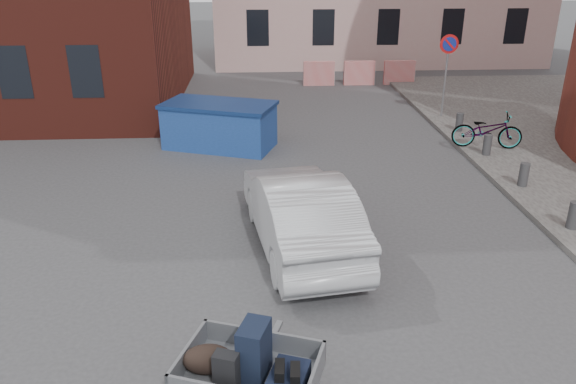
{
  "coord_description": "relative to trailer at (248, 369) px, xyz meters",
  "views": [
    {
      "loc": [
        -0.15,
        -8.36,
        5.1
      ],
      "look_at": [
        0.39,
        1.02,
        1.1
      ],
      "focal_mm": 35.0,
      "sensor_mm": 36.0,
      "label": 1
    }
  ],
  "objects": [
    {
      "name": "trailer",
      "position": [
        0.0,
        0.0,
        0.0
      ],
      "size": [
        1.87,
        1.98,
        1.2
      ],
      "rotation": [
        0.0,
        0.0,
        -0.34
      ],
      "color": "black",
      "rests_on": "ground"
    },
    {
      "name": "bicycle",
      "position": [
        6.52,
        9.3,
        0.01
      ],
      "size": [
        1.98,
        1.03,
        0.99
      ],
      "primitive_type": "imported",
      "rotation": [
        0.0,
        0.0,
        1.36
      ],
      "color": "black",
      "rests_on": "sidewalk"
    },
    {
      "name": "dumpster",
      "position": [
        -0.89,
        10.13,
        0.04
      ],
      "size": [
        3.41,
        2.5,
        1.28
      ],
      "rotation": [
        0.0,
        0.0,
        -0.34
      ],
      "color": "#1F4293",
      "rests_on": "ground"
    },
    {
      "name": "ground",
      "position": [
        0.32,
        3.1,
        -0.61
      ],
      "size": [
        120.0,
        120.0,
        0.0
      ],
      "primitive_type": "plane",
      "color": "#38383A",
      "rests_on": "ground"
    },
    {
      "name": "silver_car",
      "position": [
        0.93,
        4.1,
        0.12
      ],
      "size": [
        2.19,
        4.57,
        1.45
      ],
      "primitive_type": "imported",
      "rotation": [
        0.0,
        0.0,
        3.3
      ],
      "color": "#B5B7BD",
      "rests_on": "ground"
    },
    {
      "name": "bollards",
      "position": [
        6.32,
        6.5,
        -0.21
      ],
      "size": [
        0.22,
        9.02,
        0.55
      ],
      "color": "#3A3A3D",
      "rests_on": "sidewalk"
    },
    {
      "name": "barriers",
      "position": [
        4.52,
        18.1,
        -0.11
      ],
      "size": [
        4.7,
        0.18,
        1.0
      ],
      "color": "red",
      "rests_on": "ground"
    },
    {
      "name": "no_parking_sign",
      "position": [
        6.32,
        12.59,
        1.41
      ],
      "size": [
        0.6,
        0.09,
        2.65
      ],
      "color": "gray",
      "rests_on": "sidewalk"
    }
  ]
}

